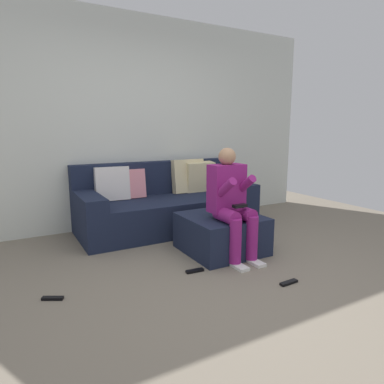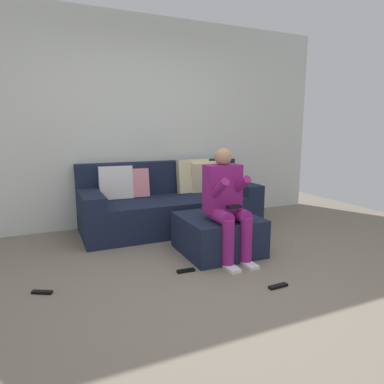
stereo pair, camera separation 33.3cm
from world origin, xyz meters
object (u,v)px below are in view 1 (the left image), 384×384
at_px(person_seated, 232,200).
at_px(remote_under_side_table, 53,298).
at_px(remote_by_storage_bin, 195,271).
at_px(remote_near_ottoman, 289,283).
at_px(couch_sectional, 166,204).
at_px(ottoman, 221,233).

bearing_deg(person_seated, remote_under_side_table, -177.71).
relative_size(remote_by_storage_bin, remote_under_side_table, 1.04).
relative_size(remote_near_ottoman, remote_under_side_table, 1.08).
bearing_deg(couch_sectional, remote_by_storage_bin, -104.47).
bearing_deg(remote_under_side_table, remote_by_storage_bin, 24.99).
xyz_separation_m(person_seated, remote_by_storage_bin, (-0.50, -0.15, -0.57)).
bearing_deg(person_seated, remote_near_ottoman, -84.61).
bearing_deg(remote_under_side_table, couch_sectional, 69.31).
bearing_deg(person_seated, remote_by_storage_bin, -163.36).
bearing_deg(remote_by_storage_bin, person_seated, 21.20).
xyz_separation_m(ottoman, remote_under_side_table, (-1.70, -0.26, -0.18)).
distance_m(remote_near_ottoman, remote_under_side_table, 1.88).
xyz_separation_m(person_seated, remote_near_ottoman, (0.07, -0.74, -0.57)).
xyz_separation_m(couch_sectional, remote_by_storage_bin, (-0.36, -1.40, -0.30)).
distance_m(remote_by_storage_bin, remote_under_side_table, 1.19).
relative_size(couch_sectional, ottoman, 2.91).
xyz_separation_m(remote_near_ottoman, remote_under_side_table, (-1.76, 0.67, 0.00)).
xyz_separation_m(couch_sectional, person_seated, (0.14, -1.25, 0.27)).
distance_m(ottoman, remote_under_side_table, 1.73).
distance_m(ottoman, remote_by_storage_bin, 0.64).
bearing_deg(remote_near_ottoman, ottoman, 91.38).
distance_m(remote_near_ottoman, remote_by_storage_bin, 0.82).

